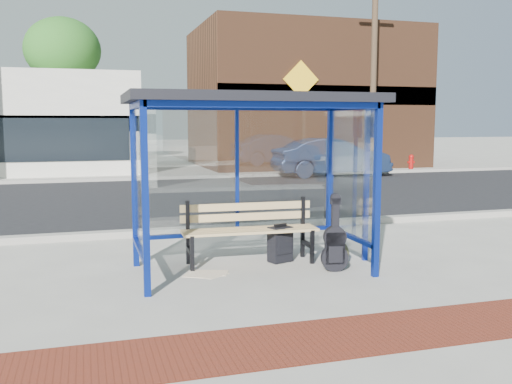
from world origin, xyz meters
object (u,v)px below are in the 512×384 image
object	(u,v)px
suitcase	(280,244)
fire_hydrant	(411,162)
bench	(249,227)
backpack	(339,253)
parked_car	(331,157)
guitar_bag	(335,245)

from	to	relation	value
suitcase	fire_hydrant	bearing A→B (deg)	33.21
bench	backpack	size ratio (longest dim) A/B	5.38
suitcase	parked_car	bearing A→B (deg)	44.11
bench	fire_hydrant	world-z (taller)	bench
bench	fire_hydrant	xyz separation A→B (m)	(10.82, 13.06, -0.14)
bench	backpack	xyz separation A→B (m)	(1.20, -0.53, -0.35)
suitcase	fire_hydrant	world-z (taller)	fire_hydrant
suitcase	fire_hydrant	xyz separation A→B (m)	(10.37, 13.16, 0.12)
guitar_bag	parked_car	size ratio (longest dim) A/B	0.23
parked_car	fire_hydrant	world-z (taller)	parked_car
guitar_bag	fire_hydrant	world-z (taller)	guitar_bag
bench	suitcase	bearing A→B (deg)	-10.71
guitar_bag	parked_car	xyz separation A→B (m)	(5.71, 12.81, 0.35)
parked_car	guitar_bag	bearing A→B (deg)	157.71
fire_hydrant	guitar_bag	bearing A→B (deg)	-125.31
bench	parked_car	xyz separation A→B (m)	(6.71, 12.01, 0.20)
guitar_bag	suitcase	size ratio (longest dim) A/B	1.78
bench	suitcase	xyz separation A→B (m)	(0.45, -0.10, -0.26)
parked_car	bench	bearing A→B (deg)	152.54
parked_car	fire_hydrant	bearing A→B (deg)	-73.94
backpack	fire_hydrant	distance (m)	16.65
suitcase	parked_car	distance (m)	13.64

